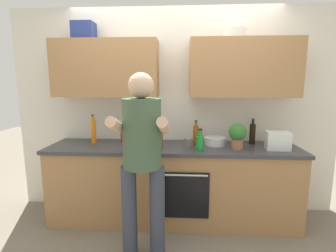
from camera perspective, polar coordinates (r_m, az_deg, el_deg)
The scene contains 16 objects.
ground_plane at distance 3.25m, azimuth 1.03°, elevation -20.08°, with size 12.00×12.00×0.00m, color #756B5B.
back_wall_unit at distance 3.09m, azimuth 1.25°, elevation 7.58°, with size 4.00×0.38×2.50m.
counter at distance 3.05m, azimuth 1.06°, elevation -12.72°, with size 2.84×0.67×0.90m.
person_standing at distance 2.27m, azimuth -5.82°, elevation -5.90°, with size 0.49×0.45×1.70m.
bottle_hotsauce at distance 3.11m, azimuth -10.08°, elevation -2.03°, with size 0.06×0.06×0.22m.
bottle_soy at distance 3.16m, azimuth 18.38°, elevation -1.57°, with size 0.07×0.07×0.30m.
bottle_soda at distance 2.72m, azimuth 7.16°, elevation -3.61°, with size 0.08×0.08×0.24m.
bottle_juice at distance 3.15m, azimuth -16.36°, elevation -1.09°, with size 0.06×0.06×0.34m.
bottle_syrup at distance 2.95m, azimuth 6.24°, elevation -1.98°, with size 0.06×0.06×0.29m.
cup_stoneware at distance 2.85m, azimuth 4.58°, elevation -3.74°, with size 0.09×0.09×0.11m, color slate.
cup_coffee at distance 3.26m, azimuth 21.65°, elevation -2.79°, with size 0.08×0.08×0.10m, color white.
cup_ceramic at distance 2.95m, azimuth -7.19°, elevation -3.46°, with size 0.08×0.08×0.09m, color #BF4C47.
mixing_bowl at distance 3.01m, azimuth 10.49°, elevation -3.32°, with size 0.25×0.25×0.09m, color silver.
knife_block at distance 2.79m, azimuth -2.29°, elevation -3.00°, with size 0.10×0.14×0.26m.
potted_herb at distance 2.86m, azimuth 15.31°, elevation -1.86°, with size 0.19×0.19×0.28m.
grocery_bag_produce at distance 2.98m, azimuth 23.38°, elevation -3.06°, with size 0.24×0.15×0.20m, color silver.
Camera 1 is at (0.12, -2.82, 1.62)m, focal length 27.23 mm.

